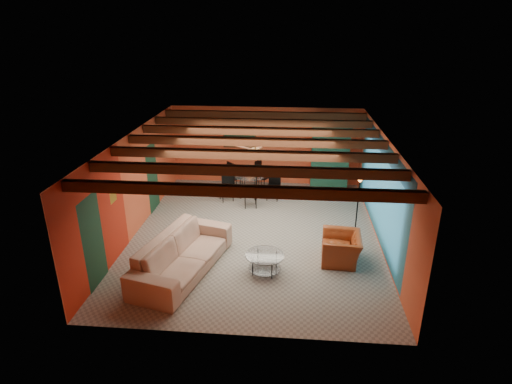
# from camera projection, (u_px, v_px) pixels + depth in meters

# --- Properties ---
(room) EXTENTS (6.52, 8.01, 2.71)m
(room) POSITION_uv_depth(u_px,v_px,m) (256.00, 149.00, 10.68)
(room) COLOR gray
(room) RESTS_ON ground
(sofa) EXTENTS (1.90, 3.22, 0.88)m
(sofa) POSITION_uv_depth(u_px,v_px,m) (183.00, 254.00, 9.61)
(sofa) COLOR tan
(sofa) RESTS_ON ground
(armchair) EXTENTS (0.98, 1.10, 0.68)m
(armchair) POSITION_uv_depth(u_px,v_px,m) (341.00, 248.00, 10.07)
(armchair) COLOR maroon
(armchair) RESTS_ON ground
(coffee_table) EXTENTS (1.04, 1.04, 0.45)m
(coffee_table) POSITION_uv_depth(u_px,v_px,m) (265.00, 263.00, 9.65)
(coffee_table) COLOR white
(coffee_table) RESTS_ON ground
(dining_table) EXTENTS (2.30, 2.30, 1.03)m
(dining_table) POSITION_uv_depth(u_px,v_px,m) (250.00, 182.00, 13.71)
(dining_table) COLOR silver
(dining_table) RESTS_ON ground
(armoire) EXTENTS (1.22, 0.62, 2.13)m
(armoire) POSITION_uv_depth(u_px,v_px,m) (329.00, 158.00, 14.30)
(armoire) COLOR maroon
(armoire) RESTS_ON ground
(floor_lamp) EXTENTS (0.43, 0.43, 1.81)m
(floor_lamp) POSITION_uv_depth(u_px,v_px,m) (357.00, 207.00, 10.89)
(floor_lamp) COLOR black
(floor_lamp) RESTS_ON ground
(ceiling_fan) EXTENTS (1.50, 1.50, 0.44)m
(ceiling_fan) POSITION_uv_depth(u_px,v_px,m) (255.00, 150.00, 10.57)
(ceiling_fan) COLOR #472614
(ceiling_fan) RESTS_ON ceiling
(painting) EXTENTS (1.05, 0.03, 0.65)m
(painting) POSITION_uv_depth(u_px,v_px,m) (240.00, 137.00, 14.57)
(painting) COLOR black
(painting) RESTS_ON wall_back
(potted_plant) EXTENTS (0.43, 0.38, 0.47)m
(potted_plant) POSITION_uv_depth(u_px,v_px,m) (332.00, 120.00, 13.81)
(potted_plant) COLOR #26661E
(potted_plant) RESTS_ON armoire
(vase) EXTENTS (0.23, 0.23, 0.20)m
(vase) POSITION_uv_depth(u_px,v_px,m) (250.00, 164.00, 13.48)
(vase) COLOR orange
(vase) RESTS_ON dining_table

